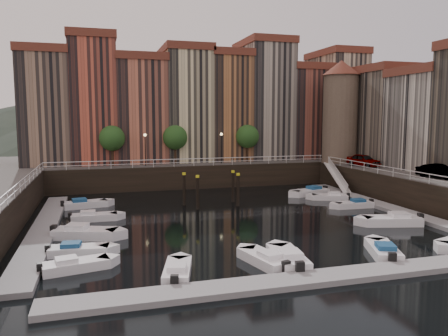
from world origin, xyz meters
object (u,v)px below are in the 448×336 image
object	(u,v)px
boat_left_0	(74,265)
corner_tower	(340,110)
boat_left_1	(78,250)
car_b	(439,172)
mooring_pilings	(213,190)
boat_left_2	(84,233)
car_a	(364,161)
gangway	(337,175)

from	to	relation	value
boat_left_0	corner_tower	bearing A→B (deg)	25.90
boat_left_1	car_b	size ratio (longest dim) A/B	0.97
mooring_pilings	boat_left_2	xyz separation A→B (m)	(-12.73, -9.21, -1.26)
corner_tower	boat_left_2	xyz separation A→B (m)	(-32.98, -18.51, -9.80)
corner_tower	car_a	size ratio (longest dim) A/B	3.02
corner_tower	car_b	world-z (taller)	corner_tower
boat_left_1	boat_left_2	distance (m)	4.19
boat_left_0	car_b	distance (m)	35.81
gangway	car_a	world-z (taller)	car_a
corner_tower	boat_left_2	bearing A→B (deg)	-150.70
corner_tower	mooring_pilings	world-z (taller)	corner_tower
boat_left_0	car_b	xyz separation A→B (m)	(34.55, 8.79, 3.39)
gangway	corner_tower	bearing A→B (deg)	57.20
mooring_pilings	boat_left_2	distance (m)	15.76
corner_tower	gangway	size ratio (longest dim) A/B	1.66
boat_left_1	car_b	world-z (taller)	car_b
boat_left_2	car_b	size ratio (longest dim) A/B	1.19
corner_tower	gangway	distance (m)	9.86
gangway	car_a	xyz separation A→B (m)	(3.05, -1.14, 1.86)
gangway	boat_left_0	world-z (taller)	gangway
gangway	car_a	distance (m)	3.75
gangway	boat_left_2	world-z (taller)	gangway
corner_tower	boat_left_1	world-z (taller)	corner_tower
corner_tower	mooring_pilings	distance (m)	23.87
mooring_pilings	boat_left_1	world-z (taller)	mooring_pilings
gangway	boat_left_2	distance (m)	33.22
mooring_pilings	boat_left_2	world-z (taller)	mooring_pilings
boat_left_2	car_a	xyz separation A→B (m)	(33.13, 12.87, 3.38)
mooring_pilings	boat_left_2	bearing A→B (deg)	-144.12
corner_tower	boat_left_0	xyz separation A→B (m)	(-33.35, -25.85, -9.87)
boat_left_2	car_b	distance (m)	34.37
mooring_pilings	boat_left_0	world-z (taller)	mooring_pilings
mooring_pilings	car_a	distance (m)	20.84
corner_tower	car_b	size ratio (longest dim) A/B	3.17
car_a	corner_tower	bearing A→B (deg)	78.37
boat_left_2	car_a	size ratio (longest dim) A/B	1.14
corner_tower	boat_left_1	distance (m)	41.46
boat_left_2	car_a	world-z (taller)	car_a
boat_left_1	boat_left_2	xyz separation A→B (m)	(0.29, 4.18, 0.07)
boat_left_2	car_b	xyz separation A→B (m)	(34.17, 1.45, 3.32)
mooring_pilings	boat_left_0	size ratio (longest dim) A/B	1.37
car_a	car_b	bearing A→B (deg)	-97.91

